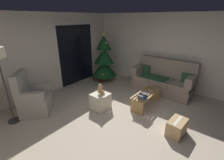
# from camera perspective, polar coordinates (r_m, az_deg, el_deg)

# --- Properties ---
(ground_plane) EXTENTS (7.00, 7.00, 0.00)m
(ground_plane) POSITION_cam_1_polar(r_m,az_deg,el_deg) (3.83, 4.73, -16.18)
(ground_plane) COLOR #B2A38E
(wall_back) EXTENTS (5.72, 0.12, 2.50)m
(wall_back) POSITION_cam_1_polar(r_m,az_deg,el_deg) (5.44, -22.99, 8.41)
(wall_back) COLOR beige
(wall_back) RESTS_ON ground
(wall_right) EXTENTS (0.12, 6.00, 2.50)m
(wall_right) POSITION_cam_1_polar(r_m,az_deg,el_deg) (5.75, 21.39, 9.29)
(wall_right) COLOR beige
(wall_right) RESTS_ON ground
(patio_door_frame) EXTENTS (1.60, 0.02, 2.20)m
(patio_door_frame) POSITION_cam_1_polar(r_m,az_deg,el_deg) (6.06, -12.72, 9.35)
(patio_door_frame) COLOR silver
(patio_door_frame) RESTS_ON ground
(patio_door_glass) EXTENTS (1.50, 0.02, 2.10)m
(patio_door_glass) POSITION_cam_1_polar(r_m,az_deg,el_deg) (6.06, -12.57, 8.87)
(patio_door_glass) COLOR black
(patio_door_glass) RESTS_ON ground
(couch) EXTENTS (0.81, 1.95, 1.08)m
(couch) POSITION_cam_1_polar(r_m,az_deg,el_deg) (5.51, 17.86, -0.06)
(couch) COLOR gray
(couch) RESTS_ON ground
(coffee_table) EXTENTS (1.10, 0.40, 0.40)m
(coffee_table) POSITION_cam_1_polar(r_m,az_deg,el_deg) (4.54, 12.16, -6.09)
(coffee_table) COLOR #9E7547
(coffee_table) RESTS_ON ground
(remote_black) EXTENTS (0.05, 0.16, 0.02)m
(remote_black) POSITION_cam_1_polar(r_m,az_deg,el_deg) (4.46, 11.78, -4.46)
(remote_black) COLOR black
(remote_black) RESTS_ON coffee_table
(remote_graphite) EXTENTS (0.16, 0.07, 0.02)m
(remote_graphite) POSITION_cam_1_polar(r_m,az_deg,el_deg) (4.29, 9.52, -5.37)
(remote_graphite) COLOR #333338
(remote_graphite) RESTS_ON coffee_table
(remote_silver) EXTENTS (0.07, 0.16, 0.02)m
(remote_silver) POSITION_cam_1_polar(r_m,az_deg,el_deg) (4.60, 13.80, -3.83)
(remote_silver) COLOR #ADADB2
(remote_silver) RESTS_ON coffee_table
(book_stack) EXTENTS (0.27, 0.21, 0.11)m
(book_stack) POSITION_cam_1_polar(r_m,az_deg,el_deg) (4.14, 11.04, -5.88)
(book_stack) COLOR #4C4C51
(book_stack) RESTS_ON coffee_table
(cell_phone) EXTENTS (0.08, 0.15, 0.01)m
(cell_phone) POSITION_cam_1_polar(r_m,az_deg,el_deg) (4.10, 10.86, -5.16)
(cell_phone) COLOR black
(cell_phone) RESTS_ON book_stack
(christmas_tree) EXTENTS (0.94, 0.94, 1.85)m
(christmas_tree) POSITION_cam_1_polar(r_m,az_deg,el_deg) (6.06, -2.88, 7.20)
(christmas_tree) COLOR #4C1E19
(christmas_tree) RESTS_ON ground
(armchair) EXTENTS (0.97, 0.97, 1.13)m
(armchair) POSITION_cam_1_polar(r_m,az_deg,el_deg) (4.54, -26.66, -6.13)
(armchair) COLOR gray
(armchair) RESTS_ON ground
(ottoman) EXTENTS (0.44, 0.44, 0.44)m
(ottoman) POSITION_cam_1_polar(r_m,az_deg,el_deg) (4.35, -4.19, -7.64)
(ottoman) COLOR beige
(ottoman) RESTS_ON ground
(teddy_bear_honey) EXTENTS (0.21, 0.21, 0.29)m
(teddy_bear_honey) POSITION_cam_1_polar(r_m,az_deg,el_deg) (4.19, -4.17, -3.58)
(teddy_bear_honey) COLOR tan
(teddy_bear_honey) RESTS_ON ottoman
(cardboard_box_taped_mid_floor) EXTENTS (0.49, 0.34, 0.34)m
(cardboard_box_taped_mid_floor) POSITION_cam_1_polar(r_m,az_deg,el_deg) (3.77, 22.34, -15.52)
(cardboard_box_taped_mid_floor) COLOR tan
(cardboard_box_taped_mid_floor) RESTS_ON ground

